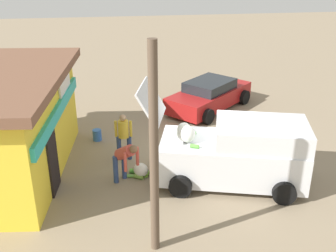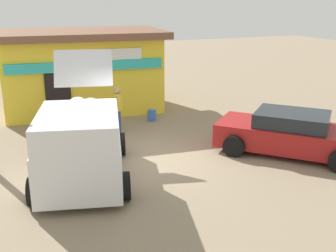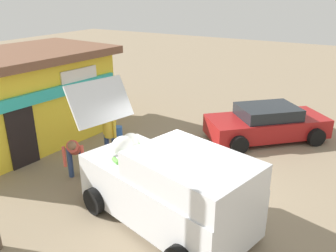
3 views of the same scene
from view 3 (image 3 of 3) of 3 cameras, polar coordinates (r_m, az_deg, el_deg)
name	(u,v)px [view 3 (image 3 of 3)]	position (r m, az deg, el deg)	size (l,w,h in m)	color
ground_plane	(182,184)	(9.90, 2.37, -9.51)	(60.00, 60.00, 0.00)	gray
storefront_bar	(19,98)	(13.05, -23.26, 4.27)	(6.84, 4.51, 3.17)	yellow
delivery_van	(169,186)	(7.94, 0.15, -9.86)	(3.06, 5.07, 2.93)	silver
parked_sedan	(266,123)	(12.99, 15.85, 0.41)	(4.13, 4.25, 1.25)	maroon
vendor_standing	(110,133)	(11.00, -9.55, -1.16)	(0.38, 0.57, 1.59)	navy
customer_bending	(74,153)	(10.03, -15.11, -4.24)	(0.78, 0.77, 1.38)	navy
unloaded_banana_pile	(98,173)	(10.30, -11.34, -7.59)	(0.77, 0.71, 0.38)	silver
paint_bucket	(118,132)	(12.93, -8.18, -0.95)	(0.32, 0.32, 0.41)	blue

